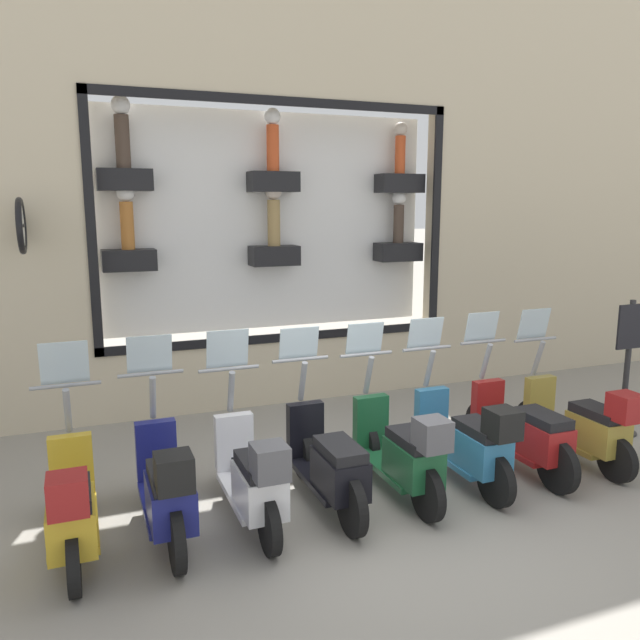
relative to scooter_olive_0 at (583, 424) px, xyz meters
name	(u,v)px	position (x,y,z in m)	size (l,w,h in m)	color
ground_plane	(392,507)	(-0.16, 2.43, -0.47)	(120.00, 120.00, 0.00)	gray
building_facade	(275,150)	(3.44, 2.44, 3.12)	(1.25, 36.00, 7.06)	beige
scooter_olive_0	(583,424)	(0.00, 0.00, 0.00)	(1.80, 0.61, 1.62)	black
scooter_red_1	(523,432)	(0.07, 0.75, -0.02)	(1.81, 0.60, 1.62)	black
scooter_teal_2	(467,441)	(0.01, 1.50, 0.01)	(1.80, 0.60, 1.61)	black
scooter_green_3	(402,452)	(0.00, 2.25, 0.01)	(1.80, 0.61, 1.60)	black
scooter_black_4	(328,464)	(0.07, 3.00, -0.03)	(1.81, 0.60, 1.61)	black
scooter_white_5	(253,476)	(0.00, 3.75, 0.00)	(1.80, 0.60, 1.64)	black
scooter_navy_6	(167,488)	(0.01, 4.50, 0.02)	(1.81, 0.61, 1.64)	black
scooter_yellow_7	(72,506)	(0.00, 5.25, 0.00)	(1.79, 0.61, 1.64)	black
shop_sign_post	(628,363)	(0.54, -1.19, 0.46)	(0.36, 0.45, 1.70)	#232326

